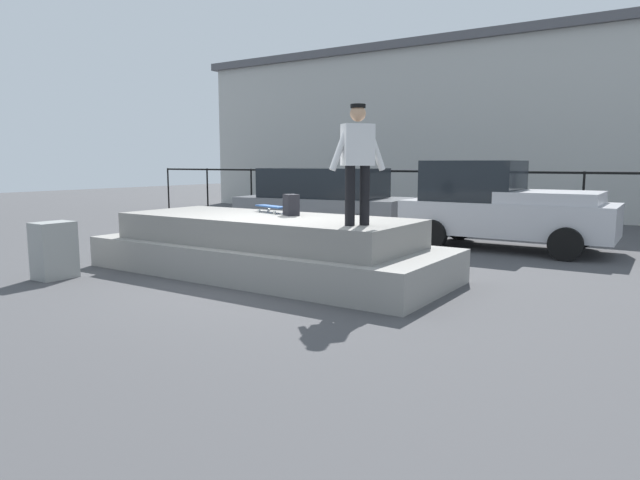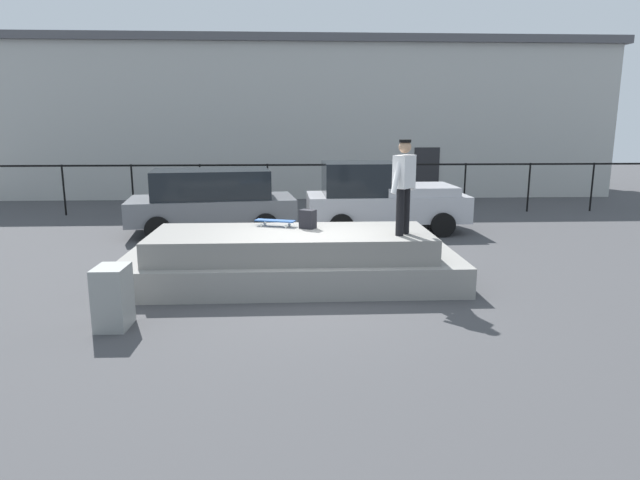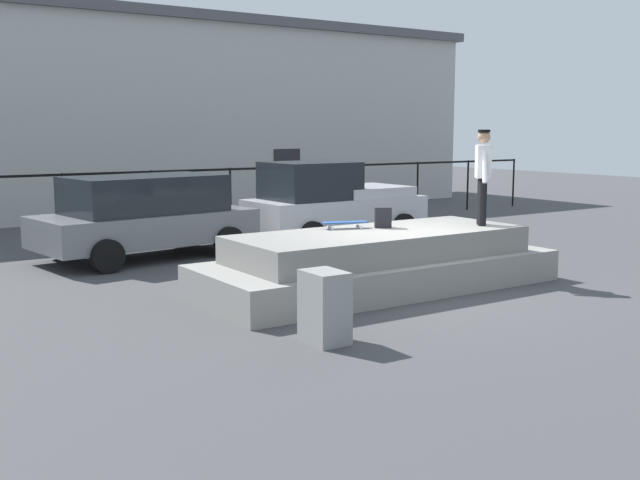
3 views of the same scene
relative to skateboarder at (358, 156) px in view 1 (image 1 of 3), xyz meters
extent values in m
plane|color=#424244|center=(-1.65, 0.00, -1.93)|extent=(60.00, 60.00, 0.00)
cube|color=gray|center=(-1.97, 0.38, -1.67)|extent=(6.18, 2.37, 0.53)
cube|color=gray|center=(-1.97, 0.38, -1.18)|extent=(5.07, 1.95, 0.44)
cylinder|color=black|center=(0.07, 0.09, -0.54)|extent=(0.14, 0.14, 0.83)
cylinder|color=black|center=(-0.07, -0.09, -0.54)|extent=(0.14, 0.14, 0.83)
cube|color=silver|center=(0.00, 0.00, 0.16)|extent=(0.45, 0.48, 0.57)
cylinder|color=silver|center=(0.17, 0.20, 0.10)|extent=(0.26, 0.29, 0.61)
cylinder|color=silver|center=(-0.17, -0.20, 0.10)|extent=(0.26, 0.29, 0.61)
sphere|color=tan|center=(0.00, 0.00, 0.58)|extent=(0.22, 0.22, 0.22)
cylinder|color=black|center=(0.00, 0.00, 0.68)|extent=(0.29, 0.29, 0.05)
cube|color=#264C8C|center=(-2.28, 0.94, -0.85)|extent=(0.80, 0.44, 0.02)
cylinder|color=silver|center=(-2.49, 1.11, -0.93)|extent=(0.06, 0.05, 0.06)
cylinder|color=silver|center=(-2.55, 0.92, -0.93)|extent=(0.06, 0.05, 0.06)
cylinder|color=silver|center=(-2.01, 0.95, -0.93)|extent=(0.06, 0.05, 0.06)
cylinder|color=silver|center=(-2.08, 0.76, -0.93)|extent=(0.06, 0.05, 0.06)
cube|color=black|center=(-1.66, 0.69, -0.78)|extent=(0.34, 0.32, 0.35)
cube|color=slate|center=(-4.12, 5.43, -1.30)|extent=(4.61, 2.56, 0.63)
cube|color=black|center=(-4.12, 5.43, -0.60)|extent=(3.27, 2.15, 0.75)
cylinder|color=black|center=(-5.60, 6.25, -1.61)|extent=(0.66, 0.30, 0.64)
cylinder|color=black|center=(-5.33, 4.24, -1.61)|extent=(0.66, 0.30, 0.64)
cylinder|color=black|center=(-2.91, 6.62, -1.61)|extent=(0.66, 0.30, 0.64)
cylinder|color=black|center=(-2.64, 4.60, -1.61)|extent=(0.66, 0.30, 0.64)
cube|color=#B7B7BC|center=(0.62, 5.37, -1.26)|extent=(4.33, 1.91, 0.70)
cube|color=black|center=(-0.13, 5.36, -0.48)|extent=(1.97, 1.71, 0.87)
cube|color=#B7B7BC|center=(1.48, 5.39, -0.79)|extent=(1.97, 1.76, 0.24)
cylinder|color=black|center=(-0.73, 6.27, -1.61)|extent=(0.64, 0.23, 0.64)
cylinder|color=black|center=(-0.69, 4.42, -1.61)|extent=(0.64, 0.23, 0.64)
cylinder|color=black|center=(1.94, 6.33, -1.61)|extent=(0.64, 0.23, 0.64)
cylinder|color=black|center=(1.98, 4.48, -1.61)|extent=(0.64, 0.23, 0.64)
cube|color=gray|center=(-4.55, -1.80, -1.48)|extent=(0.45, 0.61, 0.91)
cylinder|color=black|center=(-13.65, 8.57, -1.12)|extent=(0.06, 0.06, 1.63)
cylinder|color=black|center=(-11.47, 8.57, -1.12)|extent=(0.06, 0.06, 1.63)
cylinder|color=black|center=(-9.29, 8.57, -1.12)|extent=(0.06, 0.06, 1.63)
cylinder|color=black|center=(-7.11, 8.57, -1.12)|extent=(0.06, 0.06, 1.63)
cylinder|color=black|center=(-4.93, 8.57, -1.12)|extent=(0.06, 0.06, 1.63)
cylinder|color=black|center=(-2.74, 8.57, -1.12)|extent=(0.06, 0.06, 1.63)
cylinder|color=black|center=(-0.56, 8.57, -1.12)|extent=(0.06, 0.06, 1.63)
cylinder|color=black|center=(1.62, 8.57, -1.12)|extent=(0.06, 0.06, 1.63)
cube|color=black|center=(-1.65, 8.57, -0.34)|extent=(24.00, 0.04, 0.06)
cube|color=#B2B2AD|center=(-1.65, 15.64, 1.03)|extent=(25.08, 6.98, 5.92)
cube|color=#4C4C51|center=(-1.65, 15.64, 4.14)|extent=(25.58, 7.33, 0.30)
camera|label=1|loc=(3.89, -6.80, -0.09)|focal=31.39mm
camera|label=2|loc=(-1.95, -9.57, 0.97)|focal=31.09mm
camera|label=3|loc=(-9.68, -9.38, 0.71)|focal=42.33mm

